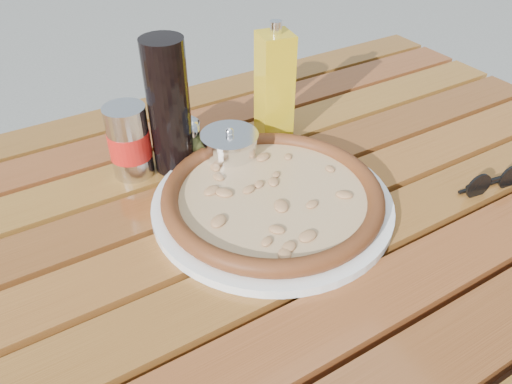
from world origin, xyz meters
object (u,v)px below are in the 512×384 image
plate (272,203)px  dark_bottle (169,108)px  table (263,252)px  parmesan_tin (230,149)px  pizza (272,195)px  soda_can (129,142)px  pepper_shaker (189,140)px  oregano_shaker (189,141)px  sunglasses (493,182)px  olive_oil_cruet (274,87)px

plate → dark_bottle: bearing=114.7°
table → parmesan_tin: (0.02, 0.14, 0.11)m
pizza → soda_can: soda_can is taller
pepper_shaker → parmesan_tin: (0.05, -0.05, -0.01)m
pepper_shaker → oregano_shaker: same height
pepper_shaker → soda_can: size_ratio=0.68×
pepper_shaker → soda_can: soda_can is taller
plate → soda_can: bearing=126.9°
table → pepper_shaker: size_ratio=17.07×
pepper_shaker → parmesan_tin: size_ratio=0.70×
oregano_shaker → parmesan_tin: (0.05, -0.05, -0.01)m
table → pepper_shaker: 0.22m
dark_bottle → parmesan_tin: dark_bottle is taller
pepper_shaker → oregano_shaker: bearing=-105.4°
oregano_shaker → sunglasses: bearing=-41.2°
dark_bottle → table: bearing=-72.5°
plate → olive_oil_cruet: (0.12, 0.18, 0.09)m
oregano_shaker → parmesan_tin: size_ratio=0.70×
oregano_shaker → dark_bottle: bearing=-172.8°
pizza → sunglasses: 0.35m
pizza → dark_bottle: 0.21m
dark_bottle → parmesan_tin: (0.08, -0.04, -0.08)m
plate → soda_can: 0.25m
plate → olive_oil_cruet: 0.23m
sunglasses → parmesan_tin: bearing=147.8°
olive_oil_cruet → plate: bearing=-123.2°
pepper_shaker → olive_oil_cruet: 0.18m
table → pizza: (0.02, 0.01, 0.10)m
pizza → sunglasses: bearing=-24.3°
pepper_shaker → soda_can: 0.10m
dark_bottle → soda_can: 0.09m
dark_bottle → plate: bearing=-65.3°
plate → sunglasses: size_ratio=3.24×
table → olive_oil_cruet: olive_oil_cruet is taller
pepper_shaker → dark_bottle: (-0.03, -0.01, 0.07)m
pepper_shaker → sunglasses: (0.37, -0.33, -0.02)m
plate → pepper_shaker: size_ratio=4.39×
pizza → soda_can: 0.25m
pizza → olive_oil_cruet: olive_oil_cruet is taller
pizza → olive_oil_cruet: (0.12, 0.18, 0.07)m
plate → oregano_shaker: oregano_shaker is taller
dark_bottle → olive_oil_cruet: size_ratio=1.05×
olive_oil_cruet → sunglasses: size_ratio=1.89×
parmesan_tin → sunglasses: (0.32, -0.28, -0.01)m
table → oregano_shaker: size_ratio=17.07×
pepper_shaker → soda_can: (-0.10, 0.01, 0.02)m
sunglasses → olive_oil_cruet: bearing=131.1°
sunglasses → pepper_shaker: bearing=147.3°
sunglasses → pizza: bearing=164.5°
oregano_shaker → olive_oil_cruet: size_ratio=0.39×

